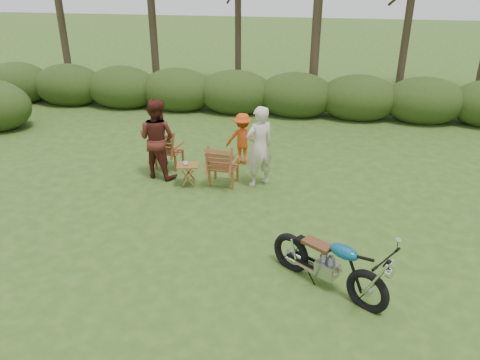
% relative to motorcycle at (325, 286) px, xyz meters
% --- Properties ---
extents(ground, '(80.00, 80.00, 0.00)m').
position_rel_motorcycle_xyz_m(ground, '(-1.10, 0.06, 0.00)').
color(ground, '#2C4B19').
rests_on(ground, ground).
extents(motorcycle, '(2.04, 1.73, 1.12)m').
position_rel_motorcycle_xyz_m(motorcycle, '(0.00, 0.00, 0.00)').
color(motorcycle, '#0D79AE').
rests_on(motorcycle, ground).
extents(lawn_chair_right, '(0.72, 0.72, 0.98)m').
position_rel_motorcycle_xyz_m(lawn_chair_right, '(-2.32, 3.35, 0.00)').
color(lawn_chair_right, brown).
rests_on(lawn_chair_right, ground).
extents(lawn_chair_left, '(0.74, 0.74, 0.96)m').
position_rel_motorcycle_xyz_m(lawn_chair_left, '(-3.83, 4.09, 0.00)').
color(lawn_chair_left, brown).
rests_on(lawn_chair_left, ground).
extents(side_table, '(0.57, 0.51, 0.51)m').
position_rel_motorcycle_xyz_m(side_table, '(-3.08, 3.14, 0.25)').
color(side_table, brown).
rests_on(side_table, ground).
extents(cup, '(0.14, 0.14, 0.09)m').
position_rel_motorcycle_xyz_m(cup, '(-3.11, 3.10, 0.55)').
color(cup, beige).
rests_on(cup, side_table).
extents(adult_a, '(0.79, 0.76, 1.83)m').
position_rel_motorcycle_xyz_m(adult_a, '(-1.53, 3.44, 0.00)').
color(adult_a, beige).
rests_on(adult_a, ground).
extents(adult_b, '(1.05, 0.90, 1.86)m').
position_rel_motorcycle_xyz_m(adult_b, '(-3.89, 3.52, 0.00)').
color(adult_b, '#4D1D16').
rests_on(adult_b, ground).
extents(child, '(0.86, 0.54, 1.28)m').
position_rel_motorcycle_xyz_m(child, '(-2.11, 4.64, 0.00)').
color(child, '#C24112').
rests_on(child, ground).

